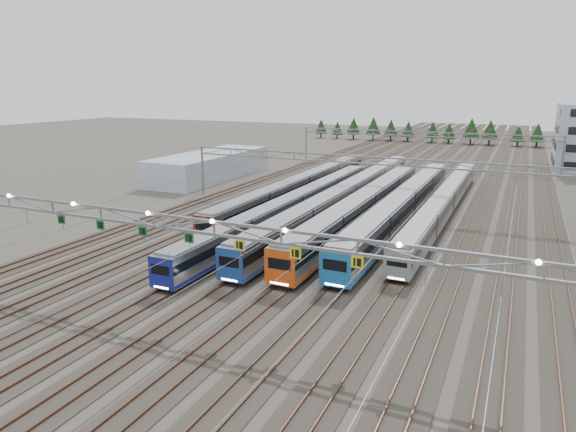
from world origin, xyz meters
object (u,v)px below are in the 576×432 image
at_px(train_a, 302,186).
at_px(train_b, 294,206).
at_px(train_e, 404,205).
at_px(train_f, 445,202).
at_px(train_c, 347,196).
at_px(gantry_mid, 365,166).
at_px(gantry_far, 423,138).
at_px(gantry_near, 213,231).
at_px(train_d, 364,207).
at_px(west_shed, 210,166).

distance_m(train_a, train_b, 14.02).
bearing_deg(train_e, train_f, 51.82).
xyz_separation_m(train_b, train_c, (4.50, 8.99, 0.13)).
distance_m(train_a, train_f, 22.55).
xyz_separation_m(train_b, train_f, (18.00, 11.72, -0.03)).
height_order(gantry_mid, gantry_far, same).
bearing_deg(gantry_near, train_a, 104.48).
bearing_deg(train_c, train_f, 11.41).
xyz_separation_m(train_c, train_e, (9.00, -3.00, 0.11)).
bearing_deg(gantry_far, train_d, -87.54).
bearing_deg(gantry_near, gantry_far, 89.97).
bearing_deg(gantry_far, train_c, -92.80).
relative_size(train_a, train_d, 1.09).
bearing_deg(train_f, train_c, -168.59).
relative_size(train_e, gantry_near, 0.98).
height_order(train_a, gantry_far, gantry_far).
bearing_deg(train_e, west_shed, 157.76).
relative_size(train_a, train_e, 1.02).
xyz_separation_m(train_e, gantry_mid, (-6.75, 4.03, 4.21)).
height_order(train_d, gantry_mid, gantry_mid).
xyz_separation_m(gantry_mid, gantry_far, (0.00, 45.00, 0.00)).
height_order(train_c, gantry_near, gantry_near).
xyz_separation_m(train_b, train_d, (9.00, 2.70, 0.25)).
xyz_separation_m(train_c, gantry_mid, (2.25, 1.03, 4.32)).
bearing_deg(west_shed, gantry_mid, -20.45).
bearing_deg(train_a, train_e, -22.02).
distance_m(train_f, gantry_mid, 12.23).
bearing_deg(train_f, gantry_far, 104.56).
height_order(train_b, train_f, train_b).
bearing_deg(train_a, gantry_near, -75.52).
height_order(train_c, gantry_mid, gantry_mid).
distance_m(train_a, train_e, 19.42).
relative_size(train_c, gantry_far, 1.19).
bearing_deg(train_e, train_a, 157.98).
bearing_deg(train_a, train_d, -38.06).
bearing_deg(train_e, gantry_mid, 149.16).
bearing_deg(gantry_near, train_f, 74.88).
relative_size(train_d, gantry_mid, 0.93).
xyz_separation_m(train_d, west_shed, (-37.36, 20.41, 0.28)).
xyz_separation_m(train_a, train_e, (18.00, -7.28, 0.17)).
bearing_deg(train_c, train_d, -54.42).
distance_m(train_d, gantry_near, 33.24).
distance_m(train_b, gantry_near, 31.26).
xyz_separation_m(train_f, gantry_near, (-11.30, -41.81, 5.19)).
height_order(train_a, train_e, train_e).
bearing_deg(gantry_mid, train_b, -123.95).
height_order(train_b, train_e, train_e).
bearing_deg(train_b, train_f, 33.06).
relative_size(train_e, west_shed, 1.85).
bearing_deg(train_a, train_f, -3.96).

